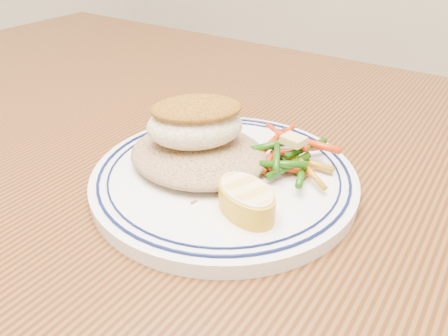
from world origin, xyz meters
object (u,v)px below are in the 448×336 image
dining_table (211,226)px  lemon_wedge (246,198)px  rice_pilaf (198,152)px  plate (224,177)px  vegetable_pile (288,155)px  fish_fillet (195,121)px

dining_table → lemon_wedge: size_ratio=18.89×
rice_pilaf → plate: bearing=0.4°
dining_table → rice_pilaf: (0.01, -0.03, 0.13)m
dining_table → plate: 0.12m
vegetable_pile → lemon_wedge: size_ratio=1.38×
rice_pilaf → fish_fillet: 0.03m
fish_fillet → lemon_wedge: 0.11m
rice_pilaf → vegetable_pile: 0.09m
plate → vegetable_pile: vegetable_pile is taller
lemon_wedge → rice_pilaf: bearing=153.0°
fish_fillet → plate: bearing=-2.7°
rice_pilaf → vegetable_pile: bearing=30.5°
rice_pilaf → lemon_wedge: 0.10m
rice_pilaf → fish_fillet: fish_fillet is taller
rice_pilaf → fish_fillet: (-0.00, 0.00, 0.03)m
rice_pilaf → lemon_wedge: size_ratio=1.87×
plate → fish_fillet: fish_fillet is taller
dining_table → plate: bearing=-37.8°
dining_table → plate: plate is taller
plate → lemon_wedge: 0.07m
dining_table → lemon_wedge: (0.10, -0.08, 0.13)m
vegetable_pile → dining_table: bearing=-171.4°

